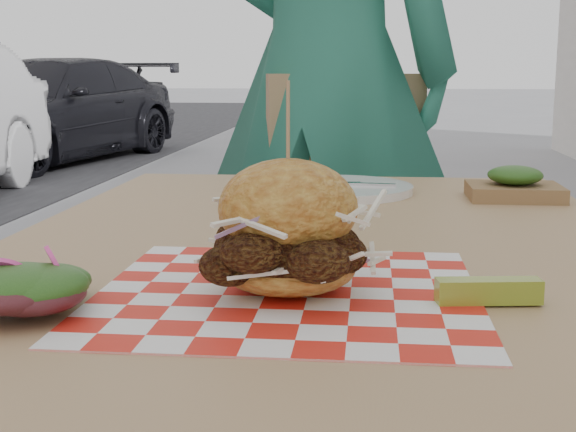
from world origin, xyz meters
name	(u,v)px	position (x,y,z in m)	size (l,w,h in m)	color
diner	(324,68)	(-0.34, 1.04, 0.96)	(0.70, 0.46, 1.93)	#28765F
car_dark	(46,110)	(-3.60, 7.03, 0.54)	(1.52, 3.74, 1.08)	black
patio_table	(321,297)	(-0.28, -0.10, 0.67)	(0.80, 1.20, 0.75)	tan
patio_chair	(332,233)	(-0.31, 0.89, 0.55)	(0.54, 0.54, 0.95)	tan
paper_liner	(288,292)	(-0.30, -0.36, 0.75)	(0.36, 0.36, 0.00)	red
sandwich	(288,235)	(-0.30, -0.36, 0.81)	(0.18, 0.18, 0.20)	gold
pickle_spear	(489,291)	(-0.11, -0.38, 0.76)	(0.10, 0.02, 0.02)	olive
side_salad	(34,295)	(-0.52, -0.44, 0.76)	(0.14, 0.14, 0.05)	#3F1419
place_setting	(335,189)	(-0.28, 0.28, 0.76)	(0.27, 0.27, 0.02)	white
kraft_tray	(515,186)	(0.02, 0.24, 0.77)	(0.15, 0.12, 0.06)	olive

